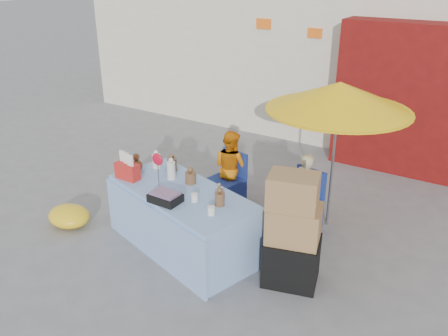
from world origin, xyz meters
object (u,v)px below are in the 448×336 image
Objects in this scene: vendor_beige at (306,190)px; market_table at (183,218)px; vendor_orange at (231,167)px; chair_right at (301,211)px; umbrella at (339,97)px; chair_left at (226,190)px; box_stack at (292,234)px.

market_table is at bearing 63.74° from vendor_beige.
market_table is at bearing 107.49° from vendor_orange.
chair_right is 0.41× the size of umbrella.
market_table is 1.44m from vendor_orange.
vendor_beige is (1.25, 0.13, 0.29)m from chair_left.
umbrella is 1.95m from box_stack.
vendor_beige is (-0.00, 0.13, 0.29)m from chair_right.
chair_right is 0.72× the size of vendor_orange.
umbrella is at bearing -141.92° from vendor_beige.
chair_left is at bearing 144.10° from box_stack.
chair_left is 2.27m from umbrella.
vendor_orange is 0.57× the size of umbrella.
vendor_orange is (-0.00, 0.13, 0.34)m from chair_left.
chair_left is 0.72× the size of vendor_orange.
umbrella is (1.55, 0.28, 1.64)m from chair_left.
market_table reaches higher than chair_left.
chair_left and chair_right have the same top height.
chair_right is at bearing -174.62° from vendor_orange.
market_table is 1.70m from chair_right.
market_table is 1.69× the size of box_stack.
chair_right is 1.33m from box_stack.
box_stack is at bearing 152.73° from vendor_orange.
market_table is 1.31m from chair_left.
chair_left is at bearing 112.82° from market_table.
market_table is 2.57m from umbrella.
chair_left is at bearing 17.67° from vendor_beige.
box_stack is (1.66, -1.20, 0.38)m from chair_left.
market_table is at bearing -176.86° from box_stack.
market_table is 1.12× the size of umbrella.
chair_right is 0.32m from vendor_beige.
vendor_orange is 1.25m from vendor_beige.
chair_right is (1.10, 1.29, -0.17)m from market_table.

